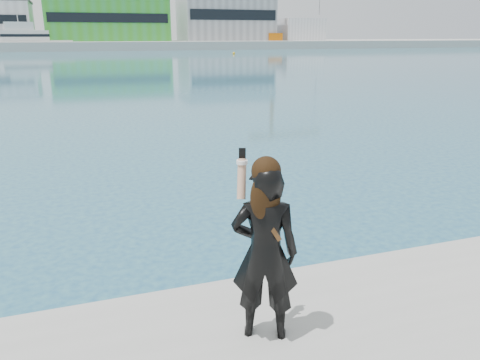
# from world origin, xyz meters

# --- Properties ---
(far_quay) EXTENTS (320.00, 40.00, 2.00)m
(far_quay) POSITION_xyz_m (0.00, 130.00, 1.00)
(far_quay) COLOR #9E9E99
(far_quay) RESTS_ON ground
(warehouse_green) EXTENTS (30.60, 16.36, 10.50)m
(warehouse_green) POSITION_xyz_m (8.00, 127.98, 7.26)
(warehouse_green) COLOR green
(warehouse_green) RESTS_ON far_quay
(warehouse_grey_right) EXTENTS (25.50, 15.35, 12.50)m
(warehouse_grey_right) POSITION_xyz_m (40.00, 127.98, 8.26)
(warehouse_grey_right) COLOR gray
(warehouse_grey_right) RESTS_ON far_quay
(ancillary_shed) EXTENTS (12.00, 10.00, 6.00)m
(ancillary_shed) POSITION_xyz_m (62.00, 126.00, 5.00)
(ancillary_shed) COLOR silver
(ancillary_shed) RESTS_ON far_quay
(flagpole_right) EXTENTS (1.28, 0.16, 8.00)m
(flagpole_right) POSITION_xyz_m (22.09, 121.00, 6.54)
(flagpole_right) COLOR silver
(flagpole_right) RESTS_ON far_quay
(motor_yacht) EXTENTS (18.16, 7.54, 8.22)m
(motor_yacht) POSITION_xyz_m (-10.52, 114.66, 2.31)
(motor_yacht) COLOR silver
(motor_yacht) RESTS_ON ground
(buoy_near) EXTENTS (0.50, 0.50, 0.50)m
(buoy_near) POSITION_xyz_m (28.23, 84.99, 0.00)
(buoy_near) COLOR #E7A30C
(buoy_near) RESTS_ON ground
(woman) EXTENTS (0.73, 0.62, 1.80)m
(woman) POSITION_xyz_m (0.48, -0.12, 1.71)
(woman) COLOR black
(woman) RESTS_ON near_quay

